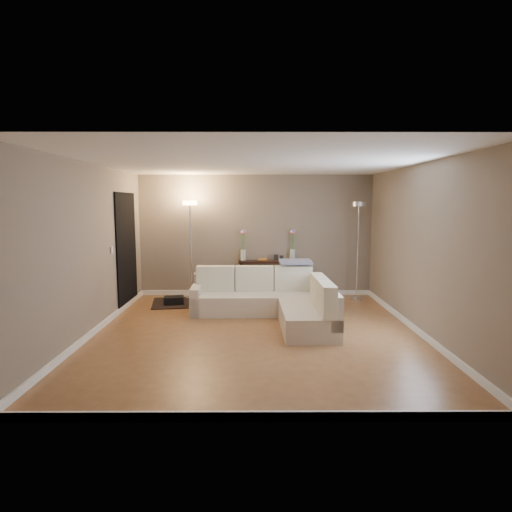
{
  "coord_description": "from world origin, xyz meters",
  "views": [
    {
      "loc": [
        -0.03,
        -6.46,
        2.01
      ],
      "look_at": [
        0.0,
        0.8,
        1.1
      ],
      "focal_mm": 30.0,
      "sensor_mm": 36.0,
      "label": 1
    }
  ],
  "objects_px": {
    "sectional_sofa": "(275,300)",
    "console_table": "(264,276)",
    "floor_lamp_unlit": "(358,231)",
    "floor_lamp_lit": "(190,230)"
  },
  "relations": [
    {
      "from": "console_table",
      "to": "floor_lamp_lit",
      "type": "height_order",
      "value": "floor_lamp_lit"
    },
    {
      "from": "floor_lamp_unlit",
      "to": "floor_lamp_lit",
      "type": "bearing_deg",
      "value": 177.52
    },
    {
      "from": "sectional_sofa",
      "to": "floor_lamp_lit",
      "type": "distance_m",
      "value": 2.54
    },
    {
      "from": "sectional_sofa",
      "to": "console_table",
      "type": "height_order",
      "value": "sectional_sofa"
    },
    {
      "from": "sectional_sofa",
      "to": "floor_lamp_lit",
      "type": "xyz_separation_m",
      "value": [
        -1.69,
        1.52,
        1.14
      ]
    },
    {
      "from": "console_table",
      "to": "floor_lamp_lit",
      "type": "bearing_deg",
      "value": -171.27
    },
    {
      "from": "sectional_sofa",
      "to": "floor_lamp_unlit",
      "type": "distance_m",
      "value": 2.5
    },
    {
      "from": "console_table",
      "to": "floor_lamp_unlit",
      "type": "xyz_separation_m",
      "value": [
        1.91,
        -0.39,
        1.0
      ]
    },
    {
      "from": "sectional_sofa",
      "to": "floor_lamp_unlit",
      "type": "bearing_deg",
      "value": 37.85
    },
    {
      "from": "console_table",
      "to": "floor_lamp_lit",
      "type": "xyz_separation_m",
      "value": [
        -1.54,
        -0.24,
        1.01
      ]
    }
  ]
}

